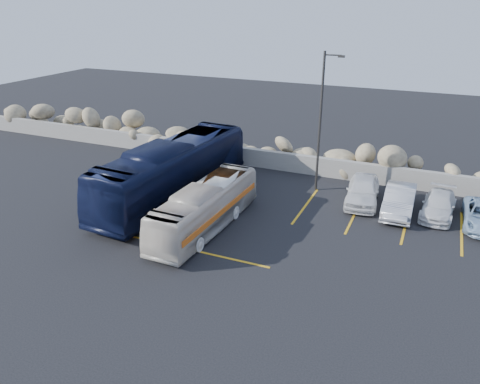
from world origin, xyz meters
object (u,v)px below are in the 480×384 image
at_px(vintage_bus, 205,207).
at_px(car_c, 439,205).
at_px(lamppost, 321,119).
at_px(tour_coach, 173,171).
at_px(car_a, 363,191).
at_px(car_b, 399,200).

xyz_separation_m(vintage_bus, car_c, (10.50, 6.21, -0.57)).
relative_size(lamppost, tour_coach, 0.67).
bearing_deg(vintage_bus, lamppost, 63.91).
bearing_deg(vintage_bus, car_a, 45.57).
xyz_separation_m(lamppost, car_b, (4.80, -1.36, -3.59)).
xyz_separation_m(tour_coach, car_c, (13.90, 3.53, -1.09)).
relative_size(tour_coach, car_c, 3.05).
height_order(lamppost, car_a, lamppost).
relative_size(vintage_bus, car_a, 1.91).
bearing_deg(car_a, lamppost, 158.12).
bearing_deg(vintage_bus, car_c, 32.42).
bearing_deg(car_b, tour_coach, -166.56).
relative_size(car_a, car_b, 0.99).
bearing_deg(lamppost, car_b, -15.79).
bearing_deg(lamppost, vintage_bus, -117.90).
height_order(vintage_bus, tour_coach, tour_coach).
distance_m(lamppost, vintage_bus, 8.63).
distance_m(vintage_bus, tour_coach, 4.36).
bearing_deg(car_b, car_a, 164.19).
bearing_deg(lamppost, tour_coach, -148.36).
bearing_deg(lamppost, car_a, -16.40).
bearing_deg(car_c, vintage_bus, -145.41).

